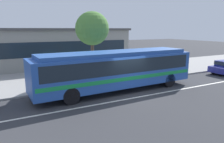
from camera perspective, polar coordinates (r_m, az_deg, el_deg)
ground_plane at (r=14.17m, az=4.43°, el=-6.11°), size 120.00×120.00×0.00m
sidewalk_slab at (r=19.75m, az=-5.79°, el=-0.94°), size 60.00×8.00×0.12m
lane_stripe_center at (r=13.53m, az=6.27°, el=-6.98°), size 56.00×0.16×0.01m
transit_bus at (r=14.61m, az=1.24°, el=0.96°), size 11.59×2.89×2.76m
pedestrian_waiting_near_sign at (r=19.38m, az=10.69°, el=1.94°), size 0.48×0.48×1.74m
pedestrian_walking_along_curb at (r=16.06m, az=-6.05°, el=0.16°), size 0.35×0.35×1.74m
bus_stop_sign at (r=18.09m, az=9.19°, el=2.96°), size 0.08×0.44×2.38m
street_tree_near_stop at (r=17.56m, az=-5.37°, el=11.35°), size 2.72×2.72×5.53m
station_building at (r=25.63m, az=-15.62°, el=6.31°), size 17.06×6.85×4.33m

